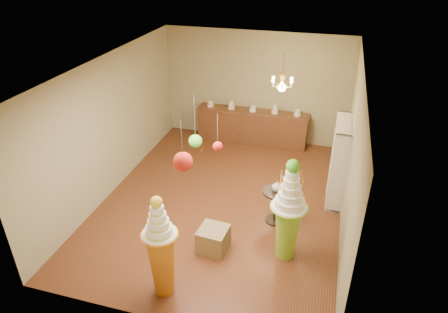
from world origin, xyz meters
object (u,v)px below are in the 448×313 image
(sideboard, at_px, (252,126))
(round_table, at_px, (276,202))
(pedestal_green, at_px, (288,219))
(pedestal_orange, at_px, (162,255))

(sideboard, height_order, round_table, sideboard)
(pedestal_green, xyz_separation_m, pedestal_orange, (-1.76, -1.35, -0.07))
(pedestal_green, height_order, pedestal_orange, pedestal_green)
(round_table, bearing_deg, pedestal_orange, -121.97)
(pedestal_green, relative_size, sideboard, 0.65)
(pedestal_orange, bearing_deg, round_table, 58.03)
(pedestal_orange, xyz_separation_m, round_table, (1.43, 2.29, -0.27))
(sideboard, bearing_deg, round_table, -70.10)
(pedestal_green, xyz_separation_m, sideboard, (-1.56, 4.30, -0.33))
(pedestal_green, height_order, sideboard, pedestal_green)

